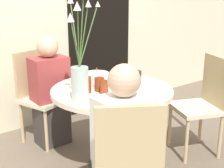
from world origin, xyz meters
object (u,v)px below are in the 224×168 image
Objects in this scene: birthday_cake at (97,79)px; drink_glass_3 at (137,77)px; drink_glass_2 at (87,85)px; drink_glass_1 at (118,79)px; drink_glass_0 at (104,88)px; person_woman at (123,153)px; chair_far_back at (127,164)px; chair_left_flank at (204,99)px; side_plate at (144,98)px; person_guest at (50,95)px; flower_vase at (80,72)px; chair_right_flank at (39,91)px; drink_glass_4 at (99,84)px.

drink_glass_3 is at bearing -28.90° from birthday_cake.
drink_glass_1 is at bearing -0.01° from drink_glass_2.
drink_glass_0 reaches higher than drink_glass_3.
drink_glass_1 is 0.11× the size of person_woman.
person_woman is (-0.34, -0.78, -0.25)m from birthday_cake.
chair_far_back is 1.00× the size of chair_left_flank.
side_plate is 0.55m from person_woman.
drink_glass_1 is (-0.72, 0.37, 0.24)m from chair_left_flank.
person_guest is 1.00× the size of person_woman.
chair_right_flank is at bearing 85.22° from flower_vase.
person_guest is at bearing 91.43° from drink_glass_2.
drink_glass_2 reaches higher than side_plate.
side_plate is 0.39m from drink_glass_1.
flower_vase is (-0.33, -0.26, 0.17)m from birthday_cake.
drink_glass_2 is at bearing 164.33° from drink_glass_4.
flower_vase is (-0.08, -0.93, 0.40)m from chair_right_flank.
chair_far_back is at bearing -121.44° from person_woman.
side_plate is 1.32× the size of drink_glass_2.
drink_glass_4 is (0.03, 0.10, -0.00)m from drink_glass_0.
person_guest reaches higher than birthday_cake.
chair_right_flank is 1.24m from side_plate.
chair_left_flank is (1.11, -1.17, 0.00)m from chair_right_flank.
person_woman reaches higher than drink_glass_4.
drink_glass_3 is 0.10× the size of person_woman.
birthday_cake reaches higher than drink_glass_4.
chair_far_back is 1.01m from drink_glass_1.
drink_glass_1 is 1.07× the size of drink_glass_3.
chair_far_back is 7.29× the size of drink_glass_2.
chair_far_back reaches higher than drink_glass_0.
side_plate is at bearing -93.06° from chair_right_flank.
drink_glass_4 is at bearing 24.33° from flower_vase.
chair_left_flank is at bearing -13.97° from drink_glass_0.
chair_far_back is 1.04m from birthday_cake.
person_woman reaches higher than drink_glass_1.
chair_far_back is 0.68m from side_plate.
chair_right_flank is 1.46m from person_woman.
drink_glass_1 is (0.24, 0.13, 0.00)m from drink_glass_0.
birthday_cake is 1.25× the size of side_plate.
chair_far_back is at bearing -98.83° from person_guest.
drink_glass_3 is (0.56, -0.84, 0.23)m from chair_right_flank.
drink_glass_0 is at bearing -59.64° from drink_glass_2.
birthday_cake is 0.89m from person_woman.
drink_glass_1 reaches higher than side_plate.
chair_right_flank is 1.00× the size of chair_far_back.
drink_glass_2 is (-0.18, -0.12, 0.01)m from birthday_cake.
chair_right_flank is 5.51× the size of side_plate.
chair_right_flank and chair_left_flank have the same top height.
birthday_cake is at bearing 99.89° from side_plate.
drink_glass_0 is 0.90× the size of drink_glass_2.
drink_glass_0 is 0.63m from person_woman.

